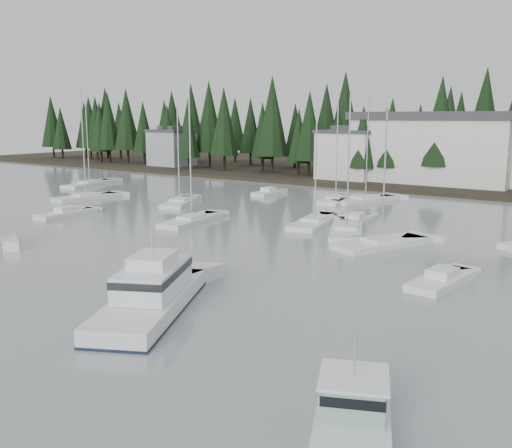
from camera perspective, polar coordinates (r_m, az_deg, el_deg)
The scene contains 20 objects.
far_shore_land at distance 106.91m, azimuth 22.23°, elevation 4.18°, with size 240.00×54.00×1.00m, color black.
conifer_treeline at distance 96.30m, azimuth 20.67°, elevation 3.65°, with size 200.00×22.00×20.00m, color black, non-canonical shape.
house_west at distance 95.72m, azimuth 9.22°, elevation 6.96°, with size 9.54×7.42×8.75m.
house_far_west at distance 121.89m, azimuth -8.44°, elevation 7.64°, with size 8.48×7.42×8.25m.
harbor_inn at distance 93.14m, azimuth 18.55°, elevation 7.14°, with size 29.50×11.50×10.90m.
cabin_cruiser_center at distance 32.51m, azimuth -10.39°, elevation -7.28°, with size 8.31×11.73×4.88m.
lobster_boat_teal at distance 19.93m, azimuth 9.53°, elevation -20.21°, with size 5.27×7.62×4.02m.
sailboat_0 at distance 58.70m, azimuth -6.46°, elevation 0.25°, with size 4.02×9.22×15.01m.
sailboat_1 at distance 73.34m, azimuth 7.97°, elevation 2.29°, with size 4.09×8.70×12.85m.
sailboat_2 at distance 78.07m, azimuth -16.61°, elevation 2.46°, with size 3.84×8.98×14.90m.
sailboat_3 at distance 71.19m, azimuth -7.65°, elevation 2.06°, with size 6.24×8.73×14.26m.
sailboat_4 at distance 93.69m, azimuth -16.29°, elevation 3.78°, with size 5.35×11.10×13.62m.
sailboat_6 at distance 57.75m, azimuth 5.89°, elevation 0.06°, with size 4.63×9.96×12.93m.
sailboat_11 at distance 48.67m, azimuth 12.45°, elevation -2.15°, with size 6.05×9.31×12.17m.
sailboat_12 at distance 54.29m, azimuth 9.04°, elevation -0.70°, with size 7.17×11.07×13.21m.
sailboat_13 at distance 73.91m, azimuth 10.88°, elevation 2.26°, with size 5.84×10.05×13.78m.
runabout_0 at distance 65.44m, azimuth -18.42°, elevation 0.88°, with size 2.49×7.00×1.42m.
runabout_1 at distance 38.98m, azimuth 18.09°, elevation -5.53°, with size 2.86×6.72×1.42m.
runabout_3 at distance 79.24m, azimuth 1.26°, elevation 3.06°, with size 2.33×5.69×1.42m.
runabout_4 at distance 58.99m, azimuth 9.94°, elevation 0.25°, with size 2.85×7.11×1.42m.
Camera 1 is at (24.64, -6.48, 10.67)m, focal length 40.00 mm.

